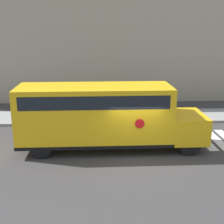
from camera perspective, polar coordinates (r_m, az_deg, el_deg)
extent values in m
plane|color=#3A3838|center=(15.25, 4.24, -8.02)|extent=(60.00, 60.00, 0.00)
cube|color=gray|center=(21.31, 2.07, -0.84)|extent=(44.00, 3.00, 0.15)
cube|color=#9E937F|center=(26.92, 0.93, 16.59)|extent=(32.00, 4.00, 13.14)
cube|color=white|center=(17.99, 16.47, -4.87)|extent=(0.50, 3.20, 0.01)
cube|color=white|center=(18.24, 18.55, -4.78)|extent=(0.50, 3.20, 0.01)
cube|color=yellow|center=(15.52, -3.15, -0.32)|extent=(7.53, 2.50, 2.80)
cube|color=yellow|center=(16.39, 13.37, -2.55)|extent=(1.76, 2.50, 1.32)
cube|color=black|center=(15.93, -3.08, -4.88)|extent=(7.53, 2.54, 0.16)
cube|color=black|center=(15.31, -3.20, 2.74)|extent=(6.93, 2.53, 0.64)
cylinder|color=red|center=(14.47, 5.09, -2.13)|extent=(0.44, 0.02, 0.44)
cylinder|color=black|center=(17.55, 12.00, -3.37)|extent=(1.00, 0.30, 1.00)
cylinder|color=black|center=(15.60, 14.01, -5.92)|extent=(1.00, 0.30, 1.00)
cylinder|color=black|center=(17.16, -11.71, -3.78)|extent=(1.00, 0.30, 1.00)
cylinder|color=black|center=(15.16, -12.88, -6.48)|extent=(1.00, 0.30, 1.00)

